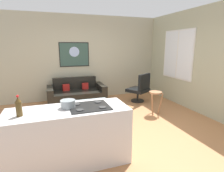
# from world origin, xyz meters

# --- Properties ---
(ground) EXTENTS (6.40, 6.40, 0.04)m
(ground) POSITION_xyz_m (0.00, 0.00, -0.02)
(ground) COLOR #B4784B
(back_wall) EXTENTS (6.40, 0.05, 2.80)m
(back_wall) POSITION_xyz_m (0.00, 2.42, 1.40)
(back_wall) COLOR #B1AC91
(back_wall) RESTS_ON ground
(right_wall) EXTENTS (0.05, 6.40, 2.80)m
(right_wall) POSITION_xyz_m (2.62, 0.30, 1.40)
(right_wall) COLOR #ADAE8E
(right_wall) RESTS_ON ground
(couch) EXTENTS (1.75, 0.91, 0.80)m
(couch) POSITION_xyz_m (-0.42, 1.80, 0.28)
(couch) COLOR black
(couch) RESTS_ON ground
(coffee_table) EXTENTS (1.02, 0.64, 0.40)m
(coffee_table) POSITION_xyz_m (-0.28, 0.54, 0.37)
(coffee_table) COLOR silver
(coffee_table) RESTS_ON ground
(armchair) EXTENTS (0.82, 0.81, 0.94)m
(armchair) POSITION_xyz_m (1.55, 1.31, 0.45)
(armchair) COLOR black
(armchair) RESTS_ON ground
(bar_stool) EXTENTS (0.38, 0.37, 0.62)m
(bar_stool) POSITION_xyz_m (1.42, 0.20, 0.49)
(bar_stool) COLOR #A7724C
(bar_stool) RESTS_ON ground
(kitchen_counter) EXTENTS (1.79, 0.69, 0.91)m
(kitchen_counter) POSITION_xyz_m (-0.96, -1.16, 0.45)
(kitchen_counter) COLOR silver
(kitchen_counter) RESTS_ON ground
(soda_bottle) EXTENTS (0.08, 0.08, 0.29)m
(soda_bottle) POSITION_xyz_m (-1.60, -1.23, 1.02)
(soda_bottle) COLOR #4F3A18
(soda_bottle) RESTS_ON kitchen_counter
(mixing_bowl) EXTENTS (0.22, 0.22, 0.12)m
(mixing_bowl) POSITION_xyz_m (-0.95, -1.10, 0.95)
(mixing_bowl) COLOR gray
(mixing_bowl) RESTS_ON kitchen_counter
(wall_painting) EXTENTS (0.97, 0.03, 0.79)m
(wall_painting) POSITION_xyz_m (-0.36, 2.38, 1.52)
(wall_painting) COLOR black
(window) EXTENTS (0.03, 1.34, 1.49)m
(window) POSITION_xyz_m (2.59, 0.90, 1.53)
(window) COLOR silver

